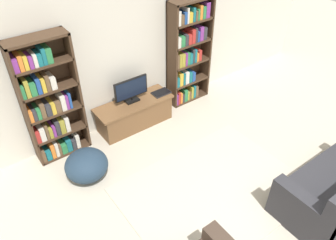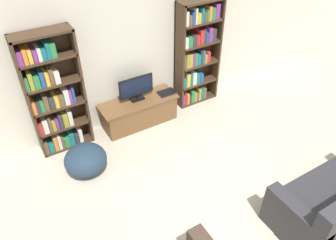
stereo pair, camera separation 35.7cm
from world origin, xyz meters
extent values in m
cube|color=silver|center=(0.00, 4.23, 1.30)|extent=(8.80, 0.06, 2.60)
cube|color=#422D1E|center=(-1.69, 4.03, 0.97)|extent=(0.04, 0.30, 1.95)
cube|color=#422D1E|center=(-0.90, 4.03, 0.97)|extent=(0.04, 0.30, 1.95)
cube|color=#422D1E|center=(-1.29, 4.16, 0.97)|extent=(0.82, 0.04, 1.95)
cube|color=#422D1E|center=(-1.29, 4.03, 1.93)|extent=(0.82, 0.30, 0.04)
cube|color=#422D1E|center=(-1.29, 4.03, 0.02)|extent=(0.79, 0.30, 0.04)
cube|color=brown|center=(-1.64, 4.02, 0.14)|extent=(0.05, 0.24, 0.21)
cube|color=#196B75|center=(-1.57, 4.02, 0.12)|extent=(0.08, 0.24, 0.16)
cube|color=orange|center=(-1.49, 4.02, 0.16)|extent=(0.06, 0.24, 0.25)
cube|color=silver|center=(-1.43, 4.02, 0.16)|extent=(0.05, 0.24, 0.26)
cube|color=brown|center=(-1.38, 4.02, 0.14)|extent=(0.04, 0.24, 0.21)
cube|color=#2D7F47|center=(-1.32, 4.02, 0.12)|extent=(0.08, 0.24, 0.17)
cube|color=#196B75|center=(-1.23, 4.02, 0.14)|extent=(0.08, 0.24, 0.21)
cube|color=#333338|center=(-1.15, 4.02, 0.12)|extent=(0.06, 0.24, 0.18)
cube|color=silver|center=(-1.09, 4.02, 0.16)|extent=(0.06, 0.24, 0.25)
cube|color=#422D1E|center=(-1.29, 4.03, 0.41)|extent=(0.79, 0.30, 0.04)
cube|color=#B72D28|center=(-1.64, 4.02, 0.52)|extent=(0.06, 0.24, 0.19)
cube|color=silver|center=(-1.56, 4.02, 0.54)|extent=(0.07, 0.24, 0.22)
cube|color=brown|center=(-1.50, 4.02, 0.55)|extent=(0.04, 0.24, 0.25)
cube|color=#9E9333|center=(-1.45, 4.02, 0.51)|extent=(0.05, 0.24, 0.16)
cube|color=#7F338C|center=(-1.39, 4.02, 0.52)|extent=(0.04, 0.24, 0.18)
cube|color=#333338|center=(-1.33, 4.02, 0.55)|extent=(0.06, 0.24, 0.24)
cube|color=#9E9333|center=(-1.26, 4.02, 0.54)|extent=(0.07, 0.24, 0.22)
cube|color=silver|center=(-1.18, 4.02, 0.55)|extent=(0.06, 0.24, 0.25)
cube|color=#422D1E|center=(-1.29, 4.03, 0.80)|extent=(0.79, 0.30, 0.04)
cube|color=orange|center=(-1.64, 4.02, 0.90)|extent=(0.05, 0.24, 0.18)
cube|color=#333338|center=(-1.59, 4.02, 0.90)|extent=(0.05, 0.24, 0.16)
cube|color=#2D7F47|center=(-1.53, 4.02, 0.90)|extent=(0.05, 0.24, 0.16)
cube|color=brown|center=(-1.47, 4.02, 0.93)|extent=(0.06, 0.24, 0.23)
cube|color=#333338|center=(-1.39, 4.02, 0.90)|extent=(0.08, 0.24, 0.18)
cube|color=gold|center=(-1.32, 4.02, 0.90)|extent=(0.06, 0.24, 0.18)
cube|color=brown|center=(-1.25, 4.02, 0.90)|extent=(0.08, 0.24, 0.17)
cube|color=silver|center=(-1.17, 4.02, 0.94)|extent=(0.07, 0.24, 0.24)
cube|color=#7F338C|center=(-1.11, 4.02, 0.93)|extent=(0.04, 0.24, 0.23)
cube|color=#234C99|center=(-1.07, 4.02, 0.94)|extent=(0.04, 0.24, 0.25)
cube|color=#422D1E|center=(-1.29, 4.03, 1.19)|extent=(0.79, 0.30, 0.04)
cube|color=#2D7F47|center=(-1.64, 4.02, 1.30)|extent=(0.05, 0.24, 0.19)
cube|color=#9E9333|center=(-1.58, 4.02, 1.33)|extent=(0.06, 0.24, 0.25)
cube|color=#2D7F47|center=(-1.51, 4.02, 1.30)|extent=(0.08, 0.24, 0.18)
cube|color=#234C99|center=(-1.43, 4.02, 1.31)|extent=(0.06, 0.24, 0.22)
cube|color=gold|center=(-1.37, 4.02, 1.31)|extent=(0.05, 0.24, 0.20)
cube|color=brown|center=(-1.31, 4.02, 1.32)|extent=(0.05, 0.24, 0.23)
cube|color=silver|center=(-1.24, 4.02, 1.29)|extent=(0.08, 0.24, 0.18)
cube|color=#422D1E|center=(-1.29, 4.03, 1.58)|extent=(0.79, 0.30, 0.04)
cube|color=#7F338C|center=(-1.63, 4.02, 1.69)|extent=(0.07, 0.24, 0.18)
cube|color=orange|center=(-1.57, 4.02, 1.70)|extent=(0.05, 0.24, 0.20)
cube|color=gold|center=(-1.51, 4.02, 1.69)|extent=(0.05, 0.24, 0.18)
cube|color=#7F338C|center=(-1.45, 4.02, 1.67)|extent=(0.05, 0.24, 0.16)
cube|color=silver|center=(-1.39, 4.02, 1.68)|extent=(0.05, 0.24, 0.17)
cube|color=#196B75|center=(-1.33, 4.02, 1.68)|extent=(0.06, 0.24, 0.16)
cube|color=#196B75|center=(-1.27, 4.02, 1.71)|extent=(0.05, 0.24, 0.22)
cube|color=#2D7F47|center=(-1.20, 4.02, 1.70)|extent=(0.08, 0.24, 0.21)
cube|color=#422D1E|center=(0.88, 4.03, 0.97)|extent=(0.04, 0.30, 1.95)
cube|color=#422D1E|center=(1.67, 4.03, 0.97)|extent=(0.04, 0.30, 1.95)
cube|color=#422D1E|center=(1.27, 4.16, 0.97)|extent=(0.82, 0.04, 1.95)
cube|color=#422D1E|center=(1.27, 4.03, 1.93)|extent=(0.82, 0.30, 0.04)
cube|color=#422D1E|center=(1.27, 4.03, 0.02)|extent=(0.79, 0.30, 0.04)
cube|color=#7F338C|center=(0.92, 4.02, 0.15)|extent=(0.04, 0.24, 0.23)
cube|color=#B72D28|center=(0.97, 4.02, 0.16)|extent=(0.04, 0.24, 0.25)
cube|color=orange|center=(1.02, 4.02, 0.15)|extent=(0.05, 0.24, 0.22)
cube|color=#333338|center=(1.07, 4.02, 0.12)|extent=(0.04, 0.24, 0.17)
cube|color=#2D7F47|center=(1.13, 4.02, 0.16)|extent=(0.07, 0.24, 0.24)
cube|color=#9E9333|center=(1.19, 4.02, 0.13)|extent=(0.04, 0.24, 0.19)
cube|color=brown|center=(1.24, 4.02, 0.12)|extent=(0.04, 0.24, 0.17)
cube|color=#9E9333|center=(1.29, 4.02, 0.16)|extent=(0.05, 0.24, 0.25)
cube|color=#196B75|center=(1.35, 4.02, 0.17)|extent=(0.05, 0.24, 0.26)
cube|color=brown|center=(1.41, 4.02, 0.15)|extent=(0.06, 0.24, 0.23)
cube|color=#422D1E|center=(1.27, 4.03, 0.41)|extent=(0.79, 0.30, 0.04)
cube|color=#196B75|center=(0.93, 4.02, 0.52)|extent=(0.07, 0.24, 0.19)
cube|color=gold|center=(1.01, 4.02, 0.55)|extent=(0.07, 0.24, 0.25)
cube|color=#196B75|center=(1.08, 4.02, 0.54)|extent=(0.04, 0.24, 0.24)
cube|color=silver|center=(1.15, 4.02, 0.55)|extent=(0.08, 0.24, 0.24)
cube|color=#196B75|center=(1.23, 4.02, 0.53)|extent=(0.07, 0.24, 0.21)
cube|color=#234C99|center=(1.30, 4.02, 0.52)|extent=(0.07, 0.24, 0.19)
cube|color=#422D1E|center=(1.27, 4.03, 0.80)|extent=(0.79, 0.30, 0.04)
cube|color=brown|center=(0.92, 4.02, 0.94)|extent=(0.05, 0.24, 0.25)
cube|color=#9E9333|center=(0.98, 4.02, 0.94)|extent=(0.05, 0.24, 0.26)
cube|color=#9E9333|center=(1.04, 4.02, 0.94)|extent=(0.07, 0.24, 0.25)
cube|color=#7F338C|center=(1.11, 4.02, 0.94)|extent=(0.04, 0.24, 0.24)
cube|color=#2D7F47|center=(1.16, 4.02, 0.93)|extent=(0.05, 0.24, 0.24)
cube|color=#196B75|center=(1.22, 4.02, 0.92)|extent=(0.06, 0.24, 0.20)
cube|color=#333338|center=(1.28, 4.02, 0.94)|extent=(0.04, 0.24, 0.26)
cube|color=#196B75|center=(1.32, 4.02, 0.94)|extent=(0.05, 0.24, 0.25)
cube|color=orange|center=(1.37, 4.02, 0.90)|extent=(0.04, 0.24, 0.17)
cube|color=#B72D28|center=(1.43, 4.02, 0.92)|extent=(0.06, 0.24, 0.21)
cube|color=#422D1E|center=(1.27, 4.03, 1.19)|extent=(0.79, 0.30, 0.04)
cube|color=silver|center=(0.93, 4.02, 1.30)|extent=(0.08, 0.24, 0.18)
cube|color=#2D7F47|center=(1.02, 4.02, 1.30)|extent=(0.08, 0.24, 0.18)
cube|color=#333338|center=(1.10, 4.02, 1.30)|extent=(0.06, 0.24, 0.19)
cube|color=#B72D28|center=(1.17, 4.02, 1.29)|extent=(0.07, 0.24, 0.17)
cube|color=#B72D28|center=(1.25, 4.02, 1.33)|extent=(0.07, 0.24, 0.25)
cube|color=#333338|center=(1.31, 4.02, 1.33)|extent=(0.04, 0.24, 0.26)
cube|color=#234C99|center=(1.36, 4.02, 1.30)|extent=(0.04, 0.24, 0.19)
cube|color=#7F338C|center=(1.43, 4.02, 1.33)|extent=(0.08, 0.24, 0.25)
cube|color=#333338|center=(1.51, 4.02, 1.32)|extent=(0.07, 0.24, 0.22)
cube|color=#422D1E|center=(1.27, 4.03, 1.58)|extent=(0.79, 0.30, 0.04)
cube|color=silver|center=(0.93, 4.02, 1.71)|extent=(0.06, 0.24, 0.24)
cube|color=brown|center=(1.00, 4.02, 1.68)|extent=(0.06, 0.24, 0.16)
cube|color=#234C99|center=(1.06, 4.02, 1.69)|extent=(0.05, 0.24, 0.19)
cube|color=silver|center=(1.11, 4.02, 1.72)|extent=(0.04, 0.24, 0.26)
cube|color=gold|center=(1.17, 4.02, 1.68)|extent=(0.07, 0.24, 0.17)
cube|color=#196B75|center=(1.24, 4.02, 1.71)|extent=(0.05, 0.24, 0.23)
cube|color=brown|center=(1.29, 4.02, 1.68)|extent=(0.04, 0.24, 0.17)
cube|color=#2D7F47|center=(1.34, 4.02, 1.69)|extent=(0.04, 0.24, 0.19)
cube|color=orange|center=(1.39, 4.02, 1.71)|extent=(0.06, 0.24, 0.24)
cube|color=#2D7F47|center=(1.46, 4.02, 1.70)|extent=(0.07, 0.24, 0.21)
cube|color=#7F338C|center=(1.54, 4.02, 1.72)|extent=(0.08, 0.24, 0.26)
cube|color=brown|center=(-0.01, 3.92, 0.22)|extent=(1.28, 0.46, 0.44)
cube|color=brown|center=(-0.01, 3.92, 0.46)|extent=(1.36, 0.49, 0.04)
cube|color=black|center=(-0.01, 3.98, 0.49)|extent=(0.24, 0.16, 0.03)
cylinder|color=black|center=(-0.01, 3.98, 0.53)|extent=(0.04, 0.04, 0.05)
cube|color=black|center=(-0.01, 3.98, 0.73)|extent=(0.61, 0.04, 0.35)
cube|color=black|center=(-0.01, 3.96, 0.73)|extent=(0.57, 0.00, 0.31)
cube|color=#28282D|center=(0.52, 3.87, 0.49)|extent=(0.31, 0.21, 0.02)
cube|color=black|center=(0.52, 3.87, 0.50)|extent=(0.30, 0.20, 0.00)
cube|color=beige|center=(0.08, 1.98, 0.01)|extent=(2.47, 1.87, 0.02)
cube|color=#2D2D33|center=(1.30, 0.91, 0.22)|extent=(1.82, 0.84, 0.43)
cube|color=#2D2D33|center=(0.49, 0.91, 0.31)|extent=(0.18, 0.84, 0.61)
ellipsoid|color=#23384C|center=(-1.22, 3.30, 0.21)|extent=(0.62, 0.62, 0.43)
camera|label=1|loc=(-2.25, -0.09, 3.65)|focal=35.00mm
camera|label=2|loc=(-1.95, -0.29, 3.65)|focal=35.00mm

